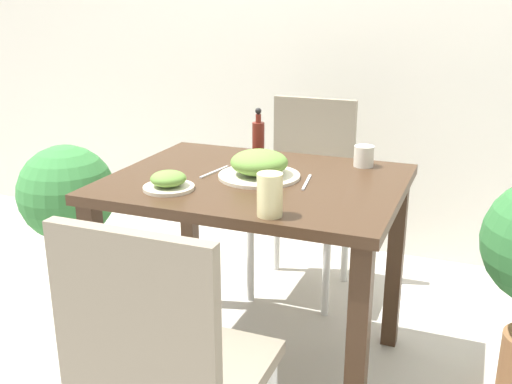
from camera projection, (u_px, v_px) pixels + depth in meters
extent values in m
plane|color=#B7B2A8|center=(256.00, 364.00, 2.33)|extent=(16.00, 16.00, 0.00)
cube|color=white|center=(348.00, 9.00, 3.06)|extent=(8.00, 0.05, 2.60)
cube|color=#3D2819|center=(256.00, 183.00, 2.10)|extent=(1.01, 0.79, 0.04)
cube|color=#3D2819|center=(97.00, 301.00, 2.07)|extent=(0.06, 0.06, 0.72)
cube|color=#3D2819|center=(357.00, 356.00, 1.75)|extent=(0.06, 0.06, 0.72)
cube|color=#3D2819|center=(190.00, 231.00, 2.68)|extent=(0.06, 0.06, 0.72)
cube|color=#3D2819|center=(395.00, 263.00, 2.36)|extent=(0.06, 0.06, 0.72)
cube|color=gray|center=(181.00, 372.00, 1.53)|extent=(0.42, 0.42, 0.04)
cube|color=gray|center=(134.00, 326.00, 1.28)|extent=(0.40, 0.04, 0.44)
cube|color=gray|center=(301.00, 203.00, 2.78)|extent=(0.42, 0.42, 0.04)
cube|color=gray|center=(314.00, 144.00, 2.87)|extent=(0.40, 0.04, 0.44)
cylinder|color=white|center=(250.00, 258.00, 2.76)|extent=(0.03, 0.03, 0.43)
cylinder|color=white|center=(326.00, 271.00, 2.63)|extent=(0.03, 0.03, 0.43)
cylinder|color=white|center=(277.00, 231.00, 3.07)|extent=(0.03, 0.03, 0.43)
cylinder|color=white|center=(345.00, 241.00, 2.95)|extent=(0.03, 0.03, 0.43)
cylinder|color=beige|center=(259.00, 176.00, 2.10)|extent=(0.29, 0.29, 0.01)
ellipsoid|color=olive|center=(259.00, 162.00, 2.09)|extent=(0.20, 0.20, 0.09)
cylinder|color=beige|center=(169.00, 188.00, 1.97)|extent=(0.17, 0.17, 0.01)
ellipsoid|color=olive|center=(168.00, 179.00, 1.96)|extent=(0.12, 0.12, 0.05)
cylinder|color=silver|center=(364.00, 156.00, 2.23)|extent=(0.07, 0.07, 0.08)
cylinder|color=beige|center=(270.00, 195.00, 1.72)|extent=(0.08, 0.08, 0.13)
cylinder|color=maroon|center=(258.00, 138.00, 2.42)|extent=(0.05, 0.05, 0.12)
cylinder|color=maroon|center=(258.00, 118.00, 2.40)|extent=(0.02, 0.02, 0.03)
sphere|color=black|center=(258.00, 111.00, 2.39)|extent=(0.02, 0.02, 0.02)
cube|color=silver|center=(214.00, 172.00, 2.17)|extent=(0.04, 0.17, 0.00)
cube|color=silver|center=(307.00, 182.00, 2.04)|extent=(0.03, 0.17, 0.00)
cylinder|color=brown|center=(76.00, 287.00, 2.70)|extent=(0.21, 0.21, 0.23)
cylinder|color=brown|center=(73.00, 251.00, 2.64)|extent=(0.04, 0.04, 0.12)
sphere|color=#387F3D|center=(67.00, 193.00, 2.56)|extent=(0.41, 0.41, 0.41)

